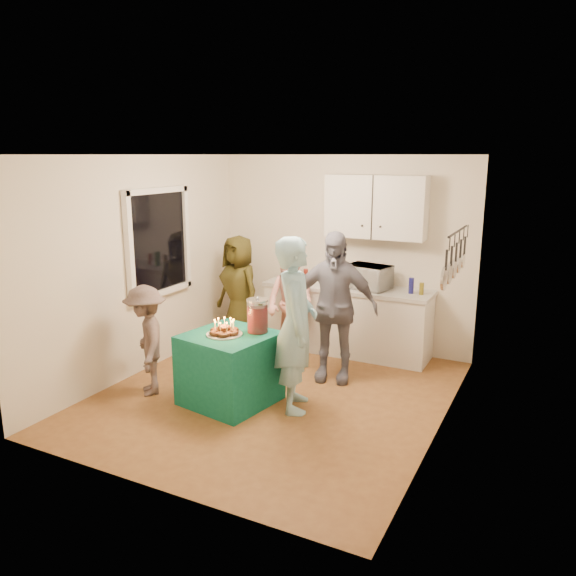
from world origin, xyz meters
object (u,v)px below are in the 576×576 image
at_px(punch_jar, 257,317).
at_px(woman_back_left, 239,290).
at_px(party_table, 230,368).
at_px(woman_back_right, 333,307).
at_px(man_birthday, 296,325).
at_px(child_near_left, 146,340).
at_px(counter, 347,321).
at_px(woman_back_center, 290,305).
at_px(microwave, 368,277).

distance_m(punch_jar, woman_back_left, 1.89).
distance_m(party_table, woman_back_right, 1.40).
relative_size(man_birthday, child_near_left, 1.48).
height_order(punch_jar, woman_back_left, woman_back_left).
bearing_deg(man_birthday, counter, -20.22).
bearing_deg(child_near_left, woman_back_right, 83.64).
height_order(punch_jar, woman_back_center, woman_back_center).
relative_size(woman_back_left, woman_back_right, 0.87).
xyz_separation_m(woman_back_left, child_near_left, (-0.01, -1.91, -0.15)).
relative_size(counter, woman_back_right, 1.24).
relative_size(woman_back_right, child_near_left, 1.44).
bearing_deg(woman_back_left, woman_back_center, 5.07).
xyz_separation_m(party_table, man_birthday, (0.69, 0.19, 0.53)).
relative_size(party_table, punch_jar, 2.50).
relative_size(counter, microwave, 3.99).
bearing_deg(woman_back_left, child_near_left, -69.85).
bearing_deg(counter, woman_back_left, -166.77).
height_order(counter, woman_back_left, woman_back_left).
height_order(counter, party_table, counter).
height_order(punch_jar, man_birthday, man_birthday).
bearing_deg(punch_jar, woman_back_center, 100.50).
relative_size(punch_jar, woman_back_left, 0.22).
bearing_deg(counter, man_birthday, -85.57).
bearing_deg(woman_back_center, woman_back_left, -178.56).
distance_m(woman_back_left, child_near_left, 1.92).
bearing_deg(woman_back_left, microwave, 31.74).
relative_size(punch_jar, man_birthday, 0.19).
distance_m(woman_back_left, woman_back_center, 0.96).
xyz_separation_m(party_table, woman_back_left, (-0.92, 1.70, 0.39)).
relative_size(microwave, punch_jar, 1.62).
relative_size(party_table, woman_back_center, 0.58).
distance_m(microwave, man_birthday, 1.86).
height_order(woman_back_left, woman_back_right, woman_back_right).
height_order(microwave, woman_back_center, woman_back_center).
bearing_deg(woman_back_right, woman_back_center, 142.69).
xyz_separation_m(counter, woman_back_right, (0.19, -0.96, 0.45)).
height_order(woman_back_left, child_near_left, woman_back_left).
distance_m(counter, punch_jar, 1.93).
xyz_separation_m(microwave, man_birthday, (-0.13, -1.85, -0.15)).
relative_size(microwave, woman_back_left, 0.36).
distance_m(punch_jar, child_near_left, 1.28).
height_order(microwave, woman_back_right, woman_back_right).
bearing_deg(woman_back_left, man_birthday, -22.50).
height_order(man_birthday, woman_back_center, man_birthday).
bearing_deg(microwave, party_table, -100.52).
height_order(woman_back_center, woman_back_right, woman_back_right).
bearing_deg(microwave, woman_back_center, -132.35).
xyz_separation_m(counter, child_near_left, (-1.48, -2.26, 0.18)).
distance_m(woman_back_center, woman_back_right, 0.83).
bearing_deg(punch_jar, man_birthday, -1.75).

